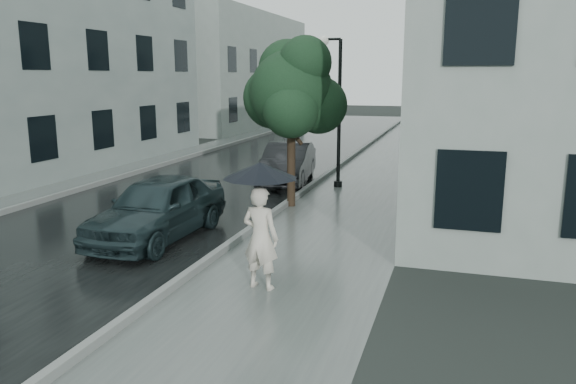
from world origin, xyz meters
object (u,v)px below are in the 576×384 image
(lamp_post, at_px, (335,102))
(car_near, at_px, (158,208))
(car_far, at_px, (288,163))
(pedestrian, at_px, (261,238))
(street_tree, at_px, (292,91))

(lamp_post, relative_size, car_near, 1.16)
(car_near, bearing_deg, lamp_post, 72.74)
(car_near, bearing_deg, car_far, 85.54)
(lamp_post, bearing_deg, car_far, 176.78)
(pedestrian, bearing_deg, car_far, -66.71)
(pedestrian, xyz_separation_m, lamp_post, (-0.80, 9.38, 1.90))
(pedestrian, distance_m, street_tree, 6.85)
(street_tree, distance_m, lamp_post, 3.15)
(street_tree, height_order, lamp_post, lamp_post)
(lamp_post, height_order, car_far, lamp_post)
(street_tree, bearing_deg, car_near, -115.29)
(pedestrian, distance_m, car_near, 3.94)
(street_tree, relative_size, car_near, 1.11)
(car_far, bearing_deg, car_near, -103.44)
(car_far, bearing_deg, lamp_post, -13.60)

